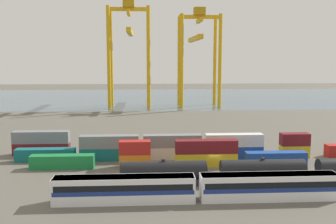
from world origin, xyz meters
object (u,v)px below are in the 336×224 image
(shipping_container_7, at_px, (110,154))
(gantry_crane_central, at_px, (198,47))
(gantry_crane_west, at_px, (129,43))
(shipping_container_6, at_px, (46,155))
(shipping_container_0, at_px, (62,162))
(shipping_container_20, at_px, (168,147))
(passenger_train, at_px, (197,187))

(shipping_container_7, distance_m, gantry_crane_central, 101.96)
(gantry_crane_west, height_order, gantry_crane_central, gantry_crane_west)
(shipping_container_7, height_order, gantry_crane_west, gantry_crane_west)
(shipping_container_6, height_order, gantry_crane_central, gantry_crane_central)
(shipping_container_0, height_order, shipping_container_6, same)
(shipping_container_20, bearing_deg, gantry_crane_central, 78.11)
(gantry_crane_west, distance_m, gantry_crane_central, 30.25)
(shipping_container_0, relative_size, shipping_container_7, 1.00)
(gantry_crane_west, xyz_separation_m, gantry_crane_central, (30.19, 1.06, -1.63))
(passenger_train, xyz_separation_m, shipping_container_6, (-28.15, 24.36, -0.84))
(shipping_container_6, bearing_deg, gantry_crane_central, 64.84)
(shipping_container_0, distance_m, gantry_crane_west, 102.40)
(shipping_container_0, bearing_deg, gantry_crane_west, 84.57)
(gantry_crane_central, bearing_deg, passenger_train, -97.68)
(gantry_crane_west, bearing_deg, shipping_container_20, -82.42)
(shipping_container_6, xyz_separation_m, gantry_crane_central, (44.11, 93.91, 24.78))
(passenger_train, relative_size, shipping_container_7, 3.49)
(shipping_container_6, bearing_deg, shipping_container_20, 12.47)
(shipping_container_20, height_order, gantry_crane_central, gantry_crane_central)
(passenger_train, height_order, gantry_crane_west, gantry_crane_west)
(shipping_container_6, bearing_deg, shipping_container_7, 0.00)
(shipping_container_0, xyz_separation_m, shipping_container_7, (8.51, 5.64, 0.00))
(passenger_train, height_order, shipping_container_20, passenger_train)
(shipping_container_6, bearing_deg, gantry_crane_west, 81.47)
(passenger_train, relative_size, gantry_crane_west, 0.93)
(passenger_train, distance_m, shipping_container_20, 30.13)
(shipping_container_6, relative_size, shipping_container_7, 1.00)
(shipping_container_6, height_order, shipping_container_20, same)
(gantry_crane_central, bearing_deg, shipping_container_0, -111.67)
(shipping_container_7, height_order, gantry_crane_central, gantry_crane_central)
(shipping_container_0, bearing_deg, passenger_train, -38.42)
(passenger_train, xyz_separation_m, shipping_container_20, (-2.63, 30.00, -0.84))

